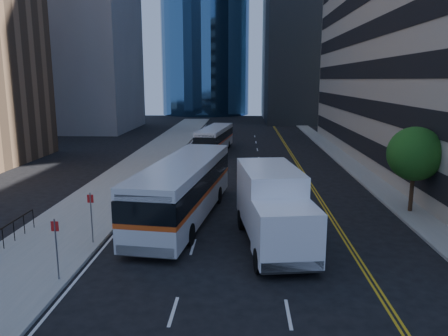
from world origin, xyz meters
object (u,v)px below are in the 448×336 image
street_tree (415,154)px  box_truck (273,207)px  bus_front (184,188)px  bus_rear (215,139)px

street_tree → box_truck: bearing=-147.0°
bus_front → bus_rear: size_ratio=1.24×
box_truck → street_tree: bearing=25.2°
bus_rear → box_truck: box_truck is taller
bus_front → box_truck: 6.22m
street_tree → bus_rear: bearing=120.9°
street_tree → bus_rear: 25.98m
bus_front → box_truck: box_truck is taller
bus_front → bus_rear: (0.19, 23.91, -0.37)m
street_tree → bus_front: 13.70m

